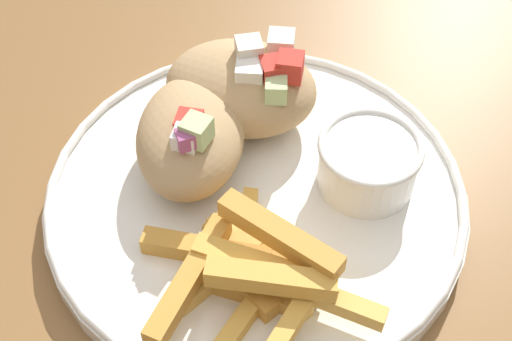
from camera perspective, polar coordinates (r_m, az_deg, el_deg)
table at (r=0.52m, az=4.16°, el=-6.34°), size 1.45×1.45×0.70m
plate at (r=0.46m, az=0.00°, el=-1.96°), size 0.27×0.27×0.02m
pita_sandwich_near at (r=0.45m, az=-5.24°, el=2.82°), size 0.12×0.11×0.06m
pita_sandwich_far at (r=0.48m, az=-1.08°, el=6.75°), size 0.13×0.13×0.06m
fries_pile at (r=0.40m, az=-0.45°, el=-7.94°), size 0.13×0.12×0.04m
sauce_ramekin at (r=0.45m, az=8.99°, el=0.75°), size 0.07×0.07×0.04m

